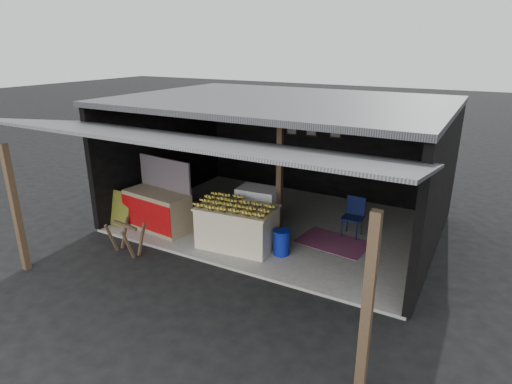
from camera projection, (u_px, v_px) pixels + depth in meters
The scene contains 13 objects.
ground at pixel (222, 268), 8.40m from camera, with size 80.00×80.00×0.00m, color black.
concrete_slab at pixel (279, 223), 10.45m from camera, with size 7.00×5.00×0.06m, color gray.
shophouse at pixel (286, 137), 10.03m from camera, with size 7.40×7.29×3.02m.
banana_table at pixel (237, 227), 9.04m from camera, with size 1.71×1.15×0.90m.
banana_pile at pixel (237, 203), 8.86m from camera, with size 1.50×0.90×0.18m, color gold, non-canonical shape.
white_crate at pixel (258, 209), 9.82m from camera, with size 0.96×0.69×1.02m.
neighbor_stall at pixel (158, 209), 9.91m from camera, with size 1.65×0.88×1.64m.
green_signboard at pixel (120, 209), 10.09m from camera, with size 0.56×0.04×0.84m, color black.
sawhorse at pixel (126, 235), 8.83m from camera, with size 0.70×0.66×0.67m.
water_barrel at pixel (281, 243), 8.74m from camera, with size 0.34×0.34×0.50m, color #0D1D99.
plastic_chair at pixel (354, 213), 9.55m from camera, with size 0.44×0.44×0.89m.
magenta_rug at pixel (333, 242), 9.33m from camera, with size 1.50×1.00×0.01m, color maroon.
picture_frames at pixel (313, 129), 11.88m from camera, with size 1.62×0.04×0.46m.
Camera 1 is at (4.24, -6.17, 4.15)m, focal length 30.00 mm.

